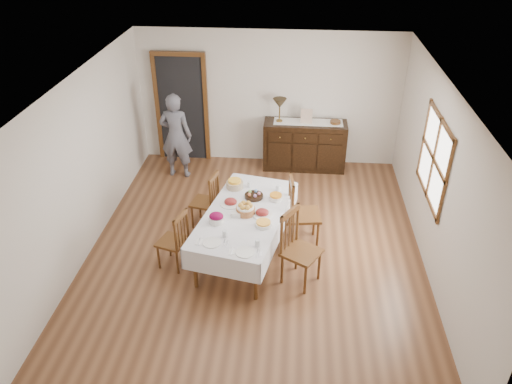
# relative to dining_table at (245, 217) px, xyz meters

# --- Properties ---
(ground) EXTENTS (6.00, 6.00, 0.00)m
(ground) POSITION_rel_dining_table_xyz_m (0.14, 0.12, -0.65)
(ground) COLOR brown
(room_shell) EXTENTS (5.02, 6.02, 2.65)m
(room_shell) POSITION_rel_dining_table_xyz_m (-0.01, 0.55, 0.99)
(room_shell) COLOR white
(room_shell) RESTS_ON ground
(dining_table) EXTENTS (1.50, 2.31, 0.74)m
(dining_table) POSITION_rel_dining_table_xyz_m (0.00, 0.00, 0.00)
(dining_table) COLOR silver
(dining_table) RESTS_ON ground
(chair_left_near) EXTENTS (0.48, 0.48, 0.92)m
(chair_left_near) POSITION_rel_dining_table_xyz_m (-0.97, -0.37, -0.18)
(chair_left_near) COLOR #533115
(chair_left_near) RESTS_ON ground
(chair_left_far) EXTENTS (0.47, 0.47, 0.94)m
(chair_left_far) POSITION_rel_dining_table_xyz_m (-0.69, 0.70, -0.17)
(chair_left_far) COLOR #533115
(chair_left_far) RESTS_ON ground
(chair_right_near) EXTENTS (0.63, 0.63, 1.11)m
(chair_right_near) POSITION_rel_dining_table_xyz_m (0.78, -0.53, -0.09)
(chair_right_near) COLOR #533115
(chair_right_near) RESTS_ON ground
(chair_right_far) EXTENTS (0.52, 0.52, 1.13)m
(chair_right_far) POSITION_rel_dining_table_xyz_m (0.80, 0.35, -0.08)
(chair_right_far) COLOR #533115
(chair_right_far) RESTS_ON ground
(sideboard) EXTENTS (1.58, 0.57, 0.95)m
(sideboard) POSITION_rel_dining_table_xyz_m (0.86, 2.84, -0.17)
(sideboard) COLOR black
(sideboard) RESTS_ON ground
(person) EXTENTS (0.57, 0.38, 1.75)m
(person) POSITION_rel_dining_table_xyz_m (-1.53, 2.33, 0.23)
(person) COLOR #565661
(person) RESTS_ON ground
(bread_basket) EXTENTS (0.28, 0.28, 0.18)m
(bread_basket) POSITION_rel_dining_table_xyz_m (0.01, -0.03, 0.17)
(bread_basket) COLOR #955B31
(bread_basket) RESTS_ON dining_table
(egg_basket) EXTENTS (0.28, 0.28, 0.11)m
(egg_basket) POSITION_rel_dining_table_xyz_m (0.09, 0.42, 0.12)
(egg_basket) COLOR black
(egg_basket) RESTS_ON dining_table
(ham_platter_a) EXTENTS (0.32, 0.32, 0.11)m
(ham_platter_a) POSITION_rel_dining_table_xyz_m (-0.24, 0.21, 0.12)
(ham_platter_a) COLOR silver
(ham_platter_a) RESTS_ON dining_table
(ham_platter_b) EXTENTS (0.30, 0.30, 0.11)m
(ham_platter_b) POSITION_rel_dining_table_xyz_m (0.25, -0.04, 0.12)
(ham_platter_b) COLOR silver
(ham_platter_b) RESTS_ON dining_table
(beet_bowl) EXTENTS (0.21, 0.21, 0.16)m
(beet_bowl) POSITION_rel_dining_table_xyz_m (-0.37, -0.28, 0.16)
(beet_bowl) COLOR silver
(beet_bowl) RESTS_ON dining_table
(carrot_bowl) EXTENTS (0.20, 0.20, 0.09)m
(carrot_bowl) POSITION_rel_dining_table_xyz_m (0.42, 0.38, 0.13)
(carrot_bowl) COLOR silver
(carrot_bowl) RESTS_ON dining_table
(pineapple_bowl) EXTENTS (0.26, 0.26, 0.14)m
(pineapple_bowl) POSITION_rel_dining_table_xyz_m (-0.23, 0.68, 0.15)
(pineapple_bowl) COLOR tan
(pineapple_bowl) RESTS_ON dining_table
(casserole_dish) EXTENTS (0.23, 0.23, 0.07)m
(casserole_dish) POSITION_rel_dining_table_xyz_m (0.29, -0.32, 0.12)
(casserole_dish) COLOR silver
(casserole_dish) RESTS_ON dining_table
(butter_dish) EXTENTS (0.16, 0.12, 0.07)m
(butter_dish) POSITION_rel_dining_table_xyz_m (-0.12, -0.12, 0.12)
(butter_dish) COLOR silver
(butter_dish) RESTS_ON dining_table
(setting_left) EXTENTS (0.44, 0.31, 0.10)m
(setting_left) POSITION_rel_dining_table_xyz_m (-0.31, -0.71, 0.11)
(setting_left) COLOR silver
(setting_left) RESTS_ON dining_table
(setting_right) EXTENTS (0.44, 0.31, 0.10)m
(setting_right) POSITION_rel_dining_table_xyz_m (0.14, -0.88, 0.11)
(setting_right) COLOR silver
(setting_right) RESTS_ON dining_table
(glass_far_a) EXTENTS (0.06, 0.06, 0.09)m
(glass_far_a) POSITION_rel_dining_table_xyz_m (-0.01, 0.73, 0.14)
(glass_far_a) COLOR silver
(glass_far_a) RESTS_ON dining_table
(glass_far_b) EXTENTS (0.07, 0.07, 0.09)m
(glass_far_b) POSITION_rel_dining_table_xyz_m (0.44, 0.65, 0.13)
(glass_far_b) COLOR silver
(glass_far_b) RESTS_ON dining_table
(runner) EXTENTS (1.30, 0.35, 0.01)m
(runner) POSITION_rel_dining_table_xyz_m (0.90, 2.88, 0.30)
(runner) COLOR white
(runner) RESTS_ON sideboard
(table_lamp) EXTENTS (0.26, 0.26, 0.46)m
(table_lamp) POSITION_rel_dining_table_xyz_m (0.36, 2.86, 0.66)
(table_lamp) COLOR brown
(table_lamp) RESTS_ON sideboard
(picture_frame) EXTENTS (0.22, 0.08, 0.28)m
(picture_frame) POSITION_rel_dining_table_xyz_m (0.86, 2.82, 0.44)
(picture_frame) COLOR tan
(picture_frame) RESTS_ON sideboard
(deco_bowl) EXTENTS (0.20, 0.20, 0.06)m
(deco_bowl) POSITION_rel_dining_table_xyz_m (1.41, 2.85, 0.33)
(deco_bowl) COLOR #533115
(deco_bowl) RESTS_ON sideboard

